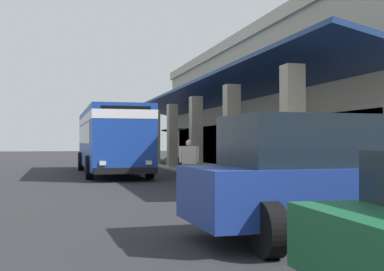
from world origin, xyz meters
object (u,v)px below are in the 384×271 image
at_px(potted_palm, 173,157).
at_px(pedestrian, 189,161).
at_px(parked_suv_blue, 333,175).
at_px(transit_bus, 111,136).

bearing_deg(potted_palm, pedestrian, -11.06).
xyz_separation_m(parked_suv_blue, pedestrian, (-9.03, -0.01, -0.10)).
xyz_separation_m(parked_suv_blue, potted_palm, (-24.20, 2.96, -0.40)).
xyz_separation_m(transit_bus, pedestrian, (8.54, 1.76, -0.94)).
bearing_deg(parked_suv_blue, pedestrian, -179.93).
bearing_deg(parked_suv_blue, transit_bus, -174.25).
relative_size(transit_bus, parked_suv_blue, 2.32).
distance_m(transit_bus, parked_suv_blue, 17.67).
bearing_deg(pedestrian, parked_suv_blue, 0.07).
distance_m(parked_suv_blue, potted_palm, 24.39).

